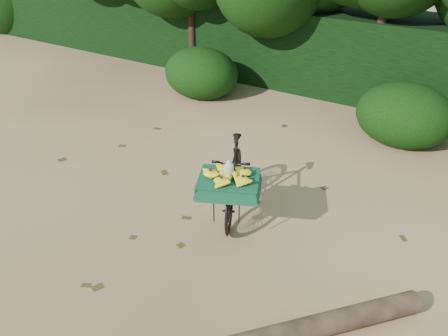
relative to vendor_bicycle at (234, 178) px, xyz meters
The scene contains 6 objects.
ground 0.87m from the vendor_bicycle, 92.15° to the right, with size 80.00×80.00×0.00m, color tan.
vendor_bicycle is the anchor object (origin of this frame).
hedge_backdrop 5.64m from the vendor_bicycle, 90.26° to the left, with size 26.00×1.80×1.80m, color black.
tree_row 5.09m from the vendor_bicycle, 97.96° to the left, with size 14.50×2.00×4.00m, color black, non-canonical shape.
bush_clumps 3.66m from the vendor_bicycle, 82.54° to the left, with size 8.80×1.70×0.90m, color black, non-canonical shape.
leaf_litter 0.54m from the vendor_bicycle, 137.06° to the right, with size 7.00×7.30×0.01m, color #453412, non-canonical shape.
Camera 1 is at (2.91, -4.22, 3.96)m, focal length 38.00 mm.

